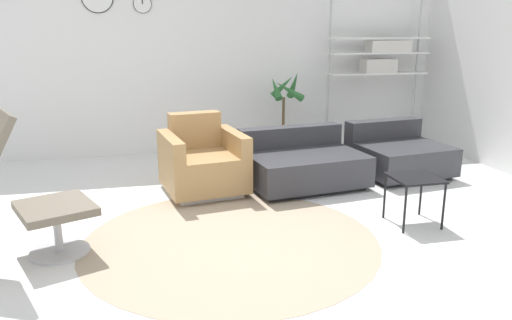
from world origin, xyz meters
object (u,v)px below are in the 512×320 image
at_px(armchair_red, 202,164).
at_px(couch_second, 398,155).
at_px(couch_low, 302,165).
at_px(shelf_unit, 381,56).
at_px(side_table, 415,182).
at_px(potted_plant, 285,116).

height_order(armchair_red, couch_second, armchair_red).
height_order(couch_low, shelf_unit, shelf_unit).
relative_size(armchair_red, couch_second, 0.84).
distance_m(armchair_red, couch_low, 1.08).
bearing_deg(side_table, potted_plant, 98.81).
bearing_deg(armchair_red, side_table, 133.44).
bearing_deg(couch_low, side_table, 106.69).
xyz_separation_m(side_table, shelf_unit, (1.00, 2.75, 0.91)).
distance_m(couch_low, potted_plant, 1.38).
height_order(side_table, shelf_unit, shelf_unit).
height_order(couch_low, side_table, couch_low).
relative_size(armchair_red, shelf_unit, 0.44).
bearing_deg(couch_low, armchair_red, -7.57).
relative_size(potted_plant, shelf_unit, 0.55).
relative_size(couch_low, shelf_unit, 0.64).
distance_m(armchair_red, shelf_unit, 3.19).
bearing_deg(potted_plant, couch_low, -97.84).
relative_size(side_table, shelf_unit, 0.21).
relative_size(couch_low, side_table, 3.11).
bearing_deg(couch_second, armchair_red, -4.06).
relative_size(couch_low, couch_second, 1.22).
distance_m(side_table, potted_plant, 2.66).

